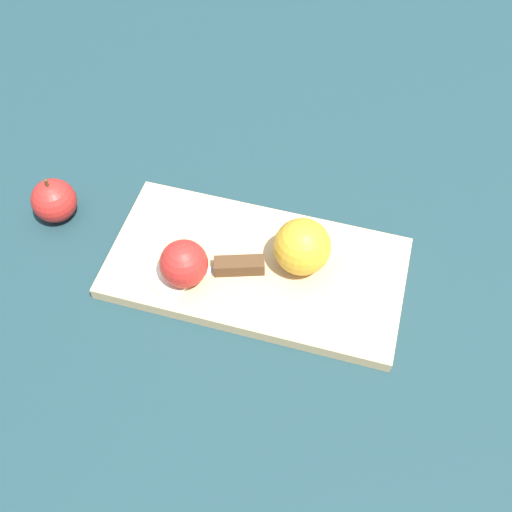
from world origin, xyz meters
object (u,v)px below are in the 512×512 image
Objects in this scene: apple_half_left at (302,247)px; knife at (235,266)px; apple_half_right at (184,264)px; apple_whole at (55,199)px.

apple_half_left is 0.10m from knife.
apple_half_right is 0.45× the size of knife.
knife is at bearing 43.49° from apple_half_right.
knife is at bearing -160.28° from apple_half_left.
apple_half_right is at bearing 6.97° from knife.
apple_half_right reaches higher than apple_whole.
knife is 1.89× the size of apple_whole.
apple_half_right is 0.85× the size of apple_whole.
apple_half_left is at bearing 42.20° from apple_half_right.
apple_half_left reaches higher than apple_half_right.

